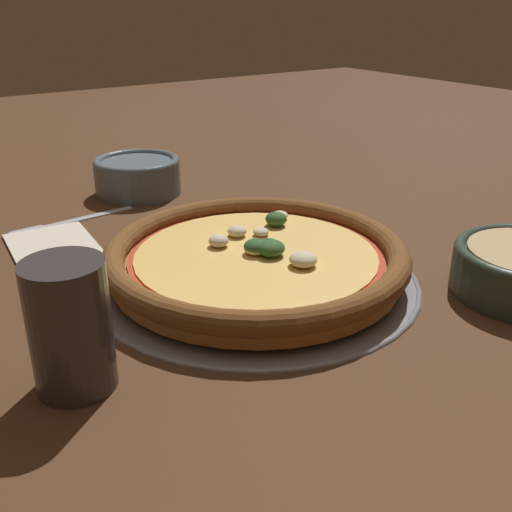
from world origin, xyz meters
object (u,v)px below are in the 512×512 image
napkin (53,244)px  fork (67,222)px  pizza (256,257)px  bowl_far (138,175)px  drinking_cup (70,327)px  pizza_tray (256,277)px

napkin → fork: size_ratio=0.78×
pizza → bowl_far: size_ratio=2.49×
bowl_far → drinking_cup: size_ratio=1.22×
pizza → bowl_far: bowl_far is taller
pizza_tray → pizza: size_ratio=1.08×
pizza_tray → drinking_cup: 0.25m
pizza_tray → bowl_far: 0.37m
drinking_cup → pizza: bearing=-71.2°
drinking_cup → fork: (0.38, -0.11, -0.05)m
fork → bowl_far: bearing=-158.5°
napkin → fork: (0.08, -0.04, -0.00)m
pizza → pizza_tray: bearing=115.6°
pizza → drinking_cup: size_ratio=3.05×
pizza → napkin: pizza is taller
pizza_tray → fork: bearing=21.0°
pizza → bowl_far: bearing=-3.8°
drinking_cup → fork: drinking_cup is taller
drinking_cup → napkin: drinking_cup is taller
pizza_tray → pizza: (0.00, -0.00, 0.02)m
bowl_far → fork: (-0.07, 0.14, -0.03)m
pizza_tray → napkin: bearing=35.2°
pizza_tray → fork: pizza_tray is taller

